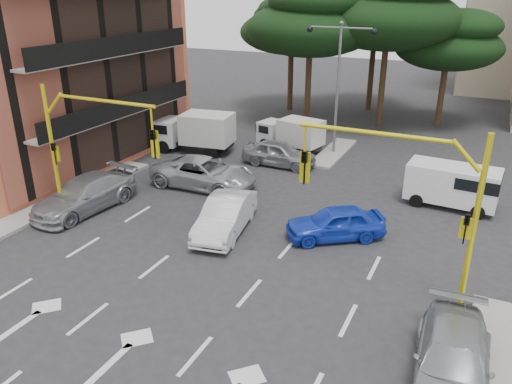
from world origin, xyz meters
TOP-DOWN VIEW (x-y plane):
  - ground at (0.00, 0.00)m, footprint 120.00×120.00m
  - median_strip at (0.00, 16.00)m, footprint 1.40×6.00m
  - apartment_orange at (-17.95, 8.00)m, footprint 15.19×16.15m
  - pine_left_near at (-3.94, 21.96)m, footprint 9.15×9.15m
  - pine_center at (1.06, 23.96)m, footprint 9.98×9.98m
  - pine_left_far at (-6.94, 25.96)m, footprint 8.32×8.32m
  - pine_right at (5.06, 25.96)m, footprint 7.49×7.49m
  - pine_back at (-0.94, 28.96)m, footprint 9.15×9.15m
  - signal_mast_right at (6.80, 1.99)m, footprint 5.79×0.37m
  - signal_mast_left at (-6.80, 1.99)m, footprint 5.79×0.37m
  - street_lamp_center at (0.00, 16.00)m, footprint 4.16×0.36m
  - car_white_hatch at (-0.97, 3.72)m, footprint 2.38×4.78m
  - car_blue_compact at (3.43, 5.18)m, footprint 4.29×3.66m
  - car_silver_wagon at (-8.00, 2.87)m, footprint 2.72×5.55m
  - car_silver_cross_a at (-4.47, 7.78)m, footprint 5.62×2.74m
  - car_silver_cross_b at (-2.24, 12.54)m, footprint 4.34×1.77m
  - car_silver_parked at (8.65, -1.42)m, footprint 2.23×4.91m
  - van_white at (7.40, 10.71)m, footprint 4.21×2.11m
  - box_truck_a at (-8.11, 12.66)m, footprint 5.32×2.82m
  - box_truck_b at (-2.73, 15.50)m, footprint 4.54×2.64m

SIDE VIEW (x-z plane):
  - ground at x=0.00m, z-range 0.00..0.00m
  - median_strip at x=0.00m, z-range 0.00..0.15m
  - car_blue_compact at x=3.43m, z-range 0.00..1.39m
  - car_silver_parked at x=8.65m, z-range 0.00..1.39m
  - car_silver_cross_b at x=-2.24m, z-range 0.00..1.47m
  - car_white_hatch at x=-0.97m, z-range 0.00..1.50m
  - car_silver_cross_a at x=-4.47m, z-range 0.00..1.54m
  - car_silver_wagon at x=-8.00m, z-range 0.00..1.56m
  - van_white at x=7.40m, z-range 0.00..2.05m
  - box_truck_b at x=-2.73m, z-range 0.00..2.10m
  - box_truck_a at x=-8.11m, z-range 0.00..2.49m
  - signal_mast_right at x=6.80m, z-range 0.88..6.88m
  - signal_mast_left at x=-6.80m, z-range 0.88..6.88m
  - street_lamp_center at x=0.00m, z-range 1.54..9.31m
  - pine_right at x=5.06m, z-range 2.03..10.40m
  - apartment_orange at x=-17.95m, z-range 0.00..13.70m
  - pine_left_far at x=-6.94m, z-range 2.26..11.56m
  - pine_left_near at x=-3.94m, z-range 2.49..12.72m
  - pine_back at x=-0.94m, z-range 2.49..12.72m
  - pine_center at x=1.06m, z-range 2.72..13.88m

